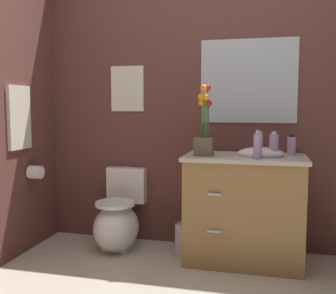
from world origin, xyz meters
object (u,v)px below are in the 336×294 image
at_px(hand_wash_bottle, 258,146).
at_px(lotion_bottle, 291,146).
at_px(flower_vase, 204,131).
at_px(trash_bin, 186,239).
at_px(toilet, 118,221).
at_px(wall_poster, 127,89).
at_px(toilet_paper_roll, 35,172).
at_px(wall_mirror, 248,81).
at_px(hanging_towel, 19,118).
at_px(vanity_cabinet, 244,207).
at_px(soap_bottle, 274,145).

bearing_deg(hand_wash_bottle, lotion_bottle, 49.04).
distance_m(flower_vase, trash_bin, 0.93).
bearing_deg(toilet, wall_poster, 90.00).
xyz_separation_m(trash_bin, toilet_paper_roll, (-1.27, -0.17, 0.54)).
distance_m(wall_mirror, hanging_towel, 1.92).
relative_size(toilet, wall_mirror, 0.86).
distance_m(lotion_bottle, wall_poster, 1.51).
height_order(vanity_cabinet, hand_wash_bottle, hand_wash_bottle).
bearing_deg(wall_poster, vanity_cabinet, -15.24).
xyz_separation_m(lotion_bottle, hand_wash_bottle, (-0.25, -0.29, 0.02)).
bearing_deg(hanging_towel, soap_bottle, 6.97).
relative_size(flower_vase, toilet_paper_roll, 5.06).
relative_size(hand_wash_bottle, trash_bin, 0.77).
height_order(wall_poster, hanging_towel, wall_poster).
distance_m(soap_bottle, trash_bin, 1.06).
relative_size(lotion_bottle, toilet_paper_roll, 1.53).
height_order(toilet, wall_poster, wall_poster).
relative_size(vanity_cabinet, wall_mirror, 1.29).
distance_m(lotion_bottle, toilet_paper_roll, 2.13).
distance_m(hand_wash_bottle, trash_bin, 1.01).
distance_m(flower_vase, soap_bottle, 0.54).
distance_m(vanity_cabinet, flower_vase, 0.69).
bearing_deg(lotion_bottle, hand_wash_bottle, -130.96).
bearing_deg(hanging_towel, wall_mirror, 17.91).
bearing_deg(trash_bin, hanging_towel, -167.62).
relative_size(vanity_cabinet, hanging_towel, 1.99).
xyz_separation_m(soap_bottle, wall_poster, (-1.29, 0.34, 0.45)).
xyz_separation_m(toilet, hand_wash_bottle, (1.18, -0.20, 0.71)).
xyz_separation_m(soap_bottle, trash_bin, (-0.69, 0.05, -0.81)).
bearing_deg(hanging_towel, toilet_paper_roll, 65.01).
bearing_deg(soap_bottle, toilet_paper_roll, -176.26).
height_order(lotion_bottle, toilet_paper_roll, lotion_bottle).
relative_size(vanity_cabinet, wall_poster, 2.54).
height_order(lotion_bottle, wall_mirror, wall_mirror).
bearing_deg(lotion_bottle, hanging_towel, -169.34).
height_order(vanity_cabinet, wall_poster, wall_poster).
bearing_deg(vanity_cabinet, toilet_paper_roll, -174.45).
bearing_deg(wall_mirror, wall_poster, 180.00).
bearing_deg(soap_bottle, wall_mirror, 122.64).
bearing_deg(wall_poster, toilet_paper_roll, -145.29).
bearing_deg(trash_bin, wall_mirror, 31.61).
distance_m(toilet, vanity_cabinet, 1.10).
relative_size(flower_vase, wall_mirror, 0.70).
relative_size(vanity_cabinet, trash_bin, 3.80).
relative_size(wall_poster, toilet_paper_roll, 3.70).
xyz_separation_m(wall_mirror, hanging_towel, (-1.80, -0.58, -0.30)).
height_order(soap_bottle, trash_bin, soap_bottle).
height_order(hand_wash_bottle, wall_poster, wall_poster).
bearing_deg(hand_wash_bottle, toilet, 170.27).
bearing_deg(flower_vase, soap_bottle, 4.23).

